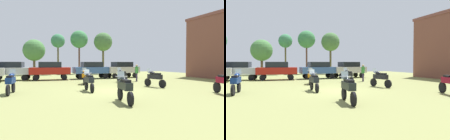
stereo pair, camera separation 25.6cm
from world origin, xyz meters
The scene contains 16 objects.
ground_plane centered at (0.00, 0.00, 0.01)m, with size 44.00×52.00×0.02m.
motorcycle_1 centered at (-0.56, -4.42, 0.75)m, with size 0.65×2.28×1.48m.
motorcycle_2 centered at (-5.88, 0.55, 0.75)m, with size 0.62×2.20×1.50m.
motorcycle_3 centered at (3.45, 4.93, 0.73)m, with size 0.62×2.11×1.44m.
motorcycle_4 centered at (-0.32, 4.67, 0.73)m, with size 0.79×2.08×1.45m.
motorcycle_6 centered at (4.32, 0.54, 0.74)m, with size 0.79×2.09×1.47m.
motorcycle_7 centered at (-1.11, 0.09, 0.72)m, with size 0.62×2.08×1.44m.
car_1 centered at (2.02, 10.51, 1.19)m, with size 4.35×1.93×2.00m.
car_2 centered at (-6.72, 11.41, 1.19)m, with size 4.54×2.49×2.00m.
car_4 centered at (5.98, 10.55, 1.19)m, with size 4.49×2.33×2.00m.
car_5 centered at (-2.77, 10.39, 1.19)m, with size 4.43×2.14×2.00m.
person_2 centered at (5.27, 5.30, 1.03)m, with size 0.48×0.48×1.73m.
tree_1 centered at (2.94, 21.74, 5.86)m, with size 2.97×2.97×7.38m.
tree_4 centered at (-4.29, 21.02, 3.84)m, with size 3.34×3.34×5.51m.
tree_5 centered at (7.02, 21.00, 5.50)m, with size 3.22×3.22×7.15m.
tree_6 centered at (-0.64, 21.24, 5.38)m, with size 2.23×2.23×6.56m.
Camera 2 is at (-4.45, -13.47, 1.94)m, focal length 33.25 mm.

